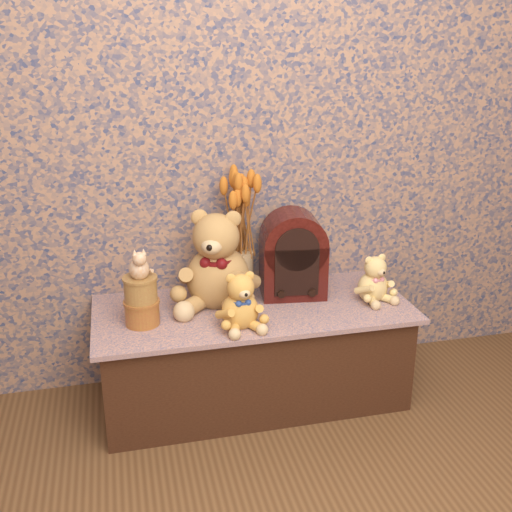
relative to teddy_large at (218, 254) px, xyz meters
The scene contains 10 objects.
display_shelf 0.46m from the teddy_large, 27.54° to the right, with size 1.30×0.57×0.43m, color #3B4678.
teddy_large is the anchor object (origin of this frame).
teddy_medium 0.25m from the teddy_large, 79.02° to the right, with size 0.19×0.22×0.24m, color gold, non-canonical shape.
teddy_small 0.66m from the teddy_large, ahead, with size 0.17×0.20×0.21m, color #D8BD66, non-canonical shape.
cathedral_radio 0.33m from the teddy_large, ahead, with size 0.27×0.19×0.37m, color #340C09, non-canonical shape.
ceramic_vase 0.17m from the teddy_large, 32.65° to the left, with size 0.12×0.12×0.19m, color tan.
dried_stalks 0.23m from the teddy_large, 32.65° to the left, with size 0.23×0.23×0.44m, color #C76A1F, non-canonical shape.
biscuit_tin_lower 0.38m from the teddy_large, 158.70° to the right, with size 0.13×0.13×0.10m, color #AC8E32.
biscuit_tin_upper 0.35m from the teddy_large, 158.70° to the right, with size 0.13×0.13×0.10m, color tan.
cat_figurine 0.35m from the teddy_large, 158.70° to the right, with size 0.09×0.10×0.13m, color silver, non-canonical shape.
Camera 1 is at (-0.52, -1.00, 1.49)m, focal length 42.65 mm.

